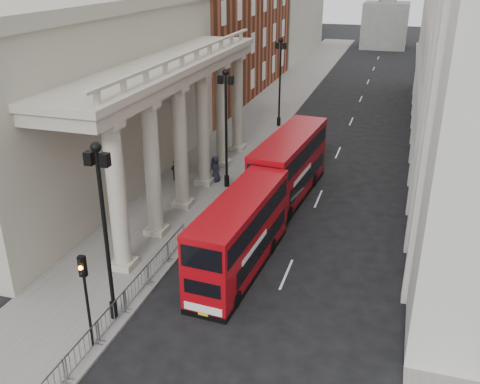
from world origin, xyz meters
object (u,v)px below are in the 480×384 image
(lamp_post_south, at_px, (104,222))
(bus_far, at_px, (289,165))
(pedestrian_b, at_px, (175,170))
(pedestrian_c, at_px, (215,169))
(traffic_light, at_px, (85,285))
(bus_near, at_px, (240,233))
(lamp_post_mid, at_px, (226,121))
(pedestrian_a, at_px, (154,211))
(lamp_post_north, at_px, (280,76))

(lamp_post_south, bearing_deg, bus_far, 73.87)
(pedestrian_b, bearing_deg, pedestrian_c, -164.15)
(lamp_post_south, relative_size, pedestrian_c, 4.34)
(traffic_light, bearing_deg, pedestrian_c, 93.58)
(bus_far, bearing_deg, traffic_light, -98.98)
(bus_near, bearing_deg, pedestrian_b, 132.26)
(lamp_post_mid, distance_m, bus_far, 5.25)
(pedestrian_a, bearing_deg, lamp_post_mid, 82.43)
(lamp_post_north, height_order, bus_near, lamp_post_north)
(bus_far, bearing_deg, bus_near, -87.20)
(traffic_light, height_order, pedestrian_b, traffic_light)
(pedestrian_a, height_order, pedestrian_c, pedestrian_c)
(lamp_post_mid, height_order, bus_far, lamp_post_mid)
(pedestrian_a, distance_m, pedestrian_b, 7.24)
(lamp_post_south, bearing_deg, pedestrian_b, 103.88)
(traffic_light, height_order, pedestrian_a, traffic_light)
(lamp_post_mid, relative_size, bus_far, 0.80)
(pedestrian_a, xyz_separation_m, pedestrian_b, (-1.68, 7.04, -0.10))
(lamp_post_mid, height_order, pedestrian_a, lamp_post_mid)
(bus_near, bearing_deg, pedestrian_c, 119.54)
(traffic_light, distance_m, bus_far, 18.31)
(lamp_post_south, relative_size, pedestrian_b, 5.34)
(lamp_post_south, xyz_separation_m, pedestrian_a, (-2.28, 8.98, -3.91))
(pedestrian_b, relative_size, pedestrian_c, 0.81)
(lamp_post_south, distance_m, traffic_light, 2.71)
(lamp_post_mid, xyz_separation_m, lamp_post_north, (0.00, 16.00, 0.00))
(bus_far, relative_size, pedestrian_c, 5.41)
(bus_near, bearing_deg, lamp_post_mid, 115.97)
(lamp_post_mid, relative_size, pedestrian_c, 4.34)
(lamp_post_mid, bearing_deg, lamp_post_south, -90.00)
(traffic_light, height_order, pedestrian_c, traffic_light)
(lamp_post_mid, height_order, pedestrian_b, lamp_post_mid)
(lamp_post_south, xyz_separation_m, pedestrian_c, (-1.07, 16.64, -3.83))
(bus_far, distance_m, pedestrian_a, 9.68)
(lamp_post_north, bearing_deg, traffic_light, -89.83)
(lamp_post_north, xyz_separation_m, bus_near, (4.15, -26.20, -2.80))
(traffic_light, xyz_separation_m, bus_far, (4.45, 17.74, -0.81))
(bus_far, bearing_deg, lamp_post_south, -101.04)
(traffic_light, bearing_deg, bus_far, 75.93)
(pedestrian_a, bearing_deg, traffic_light, -67.34)
(lamp_post_north, height_order, bus_far, lamp_post_north)
(pedestrian_b, bearing_deg, lamp_post_north, -100.12)
(bus_near, height_order, bus_far, bus_far)
(lamp_post_mid, height_order, traffic_light, lamp_post_mid)
(pedestrian_a, bearing_deg, pedestrian_c, 91.45)
(lamp_post_south, xyz_separation_m, lamp_post_mid, (0.00, 16.00, 0.00))
(bus_near, distance_m, pedestrian_a, 7.26)
(lamp_post_south, xyz_separation_m, bus_far, (4.55, 15.72, -2.61))
(lamp_post_mid, bearing_deg, lamp_post_north, 90.00)
(pedestrian_c, bearing_deg, lamp_post_south, -60.00)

